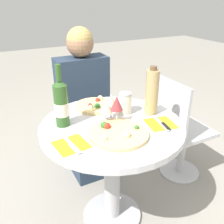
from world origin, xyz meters
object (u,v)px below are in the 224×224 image
Objects in this scene: wine_bottle at (61,104)px; tall_carafe at (152,92)px; chair_empty_side at (179,132)px; pizza_large at (118,133)px; seated_diner at (87,110)px; chair_behind_diner at (82,118)px; dining_table at (112,147)px.

tall_carafe is (0.52, -0.10, 0.01)m from wine_bottle.
tall_carafe is at bearing -70.11° from chair_empty_side.
pizza_large is at bearing -67.80° from chair_empty_side.
seated_diner is at bearing 81.54° from pizza_large.
seated_diner is 0.70m from tall_carafe.
chair_behind_diner is 0.71× the size of seated_diner.
dining_table is 2.75× the size of tall_carafe.
chair_behind_diner is 2.82× the size of tall_carafe.
chair_empty_side is 2.67× the size of pizza_large.
dining_table is 0.60m from seated_diner.
chair_behind_diner is 1.00× the size of chair_empty_side.
dining_table is 0.70× the size of seated_diner.
chair_behind_diner is 0.18m from seated_diner.
chair_empty_side is 0.82m from pizza_large.
chair_behind_diner reaches higher than dining_table.
tall_carafe reaches higher than chair_empty_side.
chair_empty_side reaches higher than pizza_large.
chair_behind_diner is 0.82m from wine_bottle.
seated_diner reaches higher than dining_table.
pizza_large reaches higher than dining_table.
chair_behind_diner is at bearing -134.24° from chair_empty_side.
dining_table is 2.61× the size of pizza_large.
chair_behind_diner reaches higher than pizza_large.
pizza_large is (-0.11, -0.85, 0.32)m from chair_behind_diner.
wine_bottle is (-0.91, -0.04, 0.44)m from chair_empty_side.
seated_diner is at bearing 82.71° from dining_table.
chair_empty_side is at bearing 22.20° from pizza_large.
chair_behind_diner is at bearing 62.08° from wine_bottle.
tall_carafe is (0.19, -0.59, 0.32)m from seated_diner.
wine_bottle is (-0.22, 0.24, 0.12)m from pizza_large.
seated_diner is 0.76m from pizza_large.
wine_bottle is at bearing -87.32° from chair_empty_side.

